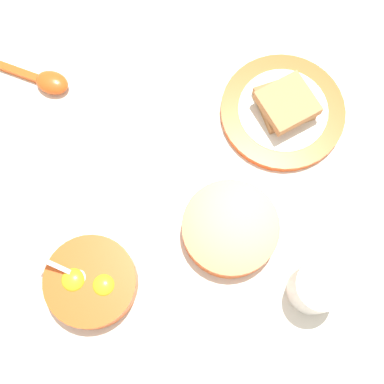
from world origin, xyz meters
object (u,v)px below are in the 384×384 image
(toast_sandwich, at_px, (286,103))
(soup_spoon, at_px, (46,81))
(egg_bowl, at_px, (91,282))
(congee_bowl, at_px, (230,229))
(drinking_cup, at_px, (316,287))
(toast_plate, at_px, (282,112))

(toast_sandwich, relative_size, soup_spoon, 0.78)
(soup_spoon, bearing_deg, toast_sandwich, -107.32)
(egg_bowl, height_order, congee_bowl, egg_bowl)
(egg_bowl, xyz_separation_m, drinking_cup, (-0.07, -0.32, 0.02))
(toast_sandwich, bearing_deg, congee_bowl, 145.67)
(toast_sandwich, relative_size, congee_bowl, 0.70)
(egg_bowl, height_order, toast_plate, egg_bowl)
(egg_bowl, xyz_separation_m, toast_plate, (0.23, -0.34, -0.01))
(congee_bowl, distance_m, drinking_cup, 0.15)
(egg_bowl, bearing_deg, toast_plate, -56.49)
(toast_sandwich, distance_m, drinking_cup, 0.30)
(toast_plate, height_order, toast_sandwich, toast_sandwich)
(toast_sandwich, bearing_deg, drinking_cup, 175.82)
(toast_sandwich, xyz_separation_m, soup_spoon, (0.12, 0.38, -0.02))
(toast_sandwich, relative_size, drinking_cup, 1.32)
(toast_sandwich, bearing_deg, egg_bowl, 123.58)
(drinking_cup, bearing_deg, toast_plate, -3.90)
(soup_spoon, bearing_deg, egg_bowl, -173.84)
(congee_bowl, bearing_deg, drinking_cup, -136.79)
(egg_bowl, relative_size, toast_plate, 0.67)
(congee_bowl, relative_size, drinking_cup, 1.87)
(egg_bowl, bearing_deg, drinking_cup, -101.46)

